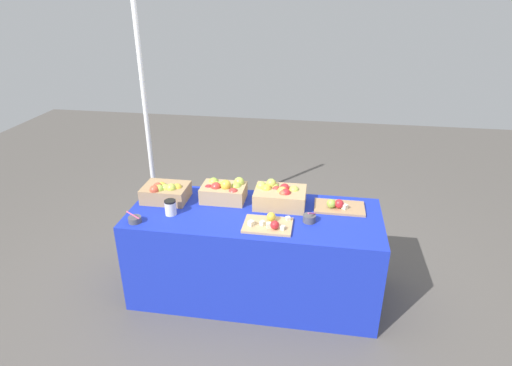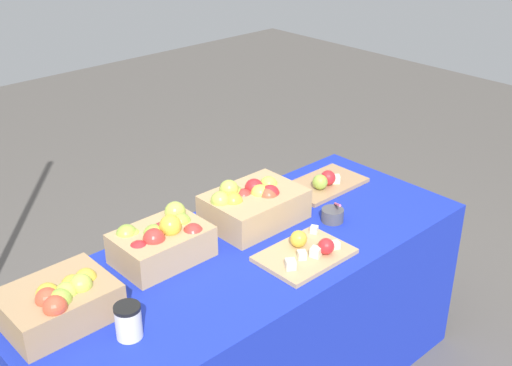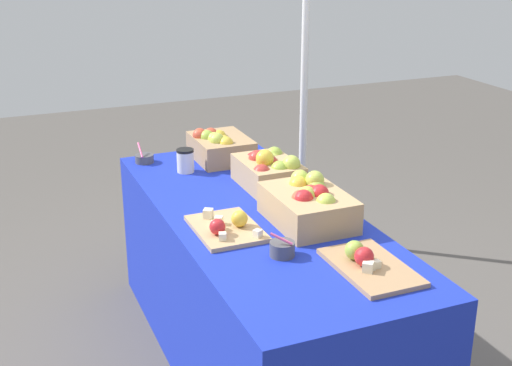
# 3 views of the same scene
# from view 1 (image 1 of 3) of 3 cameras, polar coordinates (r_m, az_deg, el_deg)

# --- Properties ---
(ground_plane) EXTENTS (10.00, 10.00, 0.00)m
(ground_plane) POSITION_cam_1_polar(r_m,az_deg,el_deg) (3.62, -0.20, -14.30)
(ground_plane) COLOR #56514C
(table) EXTENTS (1.90, 0.76, 0.74)m
(table) POSITION_cam_1_polar(r_m,az_deg,el_deg) (3.40, -0.21, -9.46)
(table) COLOR #192DB7
(table) RESTS_ON ground_plane
(apple_crate_left) EXTENTS (0.35, 0.27, 0.16)m
(apple_crate_left) POSITION_cam_1_polar(r_m,az_deg,el_deg) (3.43, -12.04, -1.16)
(apple_crate_left) COLOR tan
(apple_crate_left) RESTS_ON table
(apple_crate_middle) EXTENTS (0.34, 0.24, 0.19)m
(apple_crate_middle) POSITION_cam_1_polar(r_m,az_deg,el_deg) (3.37, -4.39, -1.02)
(apple_crate_middle) COLOR tan
(apple_crate_middle) RESTS_ON table
(apple_crate_right) EXTENTS (0.39, 0.28, 0.19)m
(apple_crate_right) POSITION_cam_1_polar(r_m,az_deg,el_deg) (3.28, 3.18, -1.70)
(apple_crate_right) COLOR tan
(apple_crate_right) RESTS_ON table
(cutting_board_front) EXTENTS (0.35, 0.25, 0.08)m
(cutting_board_front) POSITION_cam_1_polar(r_m,az_deg,el_deg) (3.02, 1.75, -5.53)
(cutting_board_front) COLOR tan
(cutting_board_front) RESTS_ON table
(cutting_board_back) EXTENTS (0.38, 0.23, 0.09)m
(cutting_board_back) POSITION_cam_1_polar(r_m,az_deg,el_deg) (3.31, 11.00, -3.07)
(cutting_board_back) COLOR tan
(cutting_board_back) RESTS_ON table
(sample_bowl_near) EXTENTS (0.10, 0.09, 0.10)m
(sample_bowl_near) POSITION_cam_1_polar(r_m,az_deg,el_deg) (3.19, -15.99, -4.73)
(sample_bowl_near) COLOR #4C4C51
(sample_bowl_near) RESTS_ON table
(sample_bowl_mid) EXTENTS (0.09, 0.09, 0.10)m
(sample_bowl_mid) POSITION_cam_1_polar(r_m,az_deg,el_deg) (3.09, 7.18, -4.74)
(sample_bowl_mid) COLOR #4C4C51
(sample_bowl_mid) RESTS_ON table
(coffee_cup) EXTENTS (0.09, 0.09, 0.12)m
(coffee_cup) POSITION_cam_1_polar(r_m,az_deg,el_deg) (3.22, -11.42, -3.24)
(coffee_cup) COLOR silver
(coffee_cup) RESTS_ON table
(tent_pole) EXTENTS (0.04, 0.04, 2.28)m
(tent_pole) POSITION_cam_1_polar(r_m,az_deg,el_deg) (4.04, -14.43, 7.59)
(tent_pole) COLOR white
(tent_pole) RESTS_ON ground_plane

